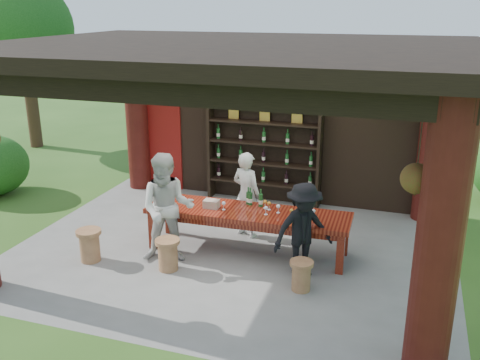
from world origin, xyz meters
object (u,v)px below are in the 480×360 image
(tasting_table, at_px, (248,217))
(guest_man, at_px, (303,230))
(stool_near_right, at_px, (301,275))
(guest_woman, at_px, (167,208))
(napkin_basket, at_px, (211,204))
(stool_far_left, at_px, (90,245))
(host, at_px, (247,194))
(stool_near_left, at_px, (168,254))
(wine_shelf, at_px, (264,154))

(tasting_table, xyz_separation_m, guest_man, (1.06, -0.55, 0.13))
(stool_near_right, height_order, guest_man, guest_man)
(guest_woman, distance_m, guest_man, 2.22)
(stool_near_right, xyz_separation_m, napkin_basket, (-1.78, 0.95, 0.57))
(stool_far_left, bearing_deg, host, 40.00)
(stool_near_left, relative_size, guest_man, 0.34)
(stool_far_left, distance_m, napkin_basket, 2.12)
(stool_far_left, distance_m, guest_man, 3.52)
(stool_near_right, relative_size, stool_far_left, 0.86)
(host, bearing_deg, tasting_table, 128.10)
(tasting_table, height_order, stool_near_left, tasting_table)
(stool_near_right, bearing_deg, guest_woman, 172.64)
(host, height_order, guest_man, host)
(tasting_table, relative_size, stool_near_left, 6.67)
(stool_near_left, bearing_deg, napkin_basket, 68.67)
(stool_far_left, bearing_deg, stool_near_left, 4.94)
(guest_woman, xyz_separation_m, napkin_basket, (0.51, 0.65, -0.10))
(wine_shelf, distance_m, stool_far_left, 4.15)
(stool_near_right, relative_size, guest_woman, 0.26)
(wine_shelf, bearing_deg, napkin_basket, -95.05)
(wine_shelf, bearing_deg, guest_woman, -103.15)
(wine_shelf, height_order, stool_near_right, wine_shelf)
(napkin_basket, bearing_deg, stool_near_left, -111.33)
(host, xyz_separation_m, guest_woman, (-0.92, -1.36, 0.12))
(host, bearing_deg, stool_near_left, 83.86)
(wine_shelf, bearing_deg, guest_man, -63.61)
(stool_near_left, bearing_deg, wine_shelf, 80.16)
(wine_shelf, xyz_separation_m, guest_woman, (-0.73, -3.14, -0.15))
(host, relative_size, guest_woman, 0.86)
(wine_shelf, xyz_separation_m, napkin_basket, (-0.22, -2.49, -0.25))
(host, bearing_deg, guest_man, 156.00)
(tasting_table, distance_m, stool_far_left, 2.66)
(napkin_basket, bearing_deg, stool_far_left, -147.98)
(stool_near_right, distance_m, stool_far_left, 3.53)
(stool_near_left, xyz_separation_m, guest_woman, (-0.13, 0.32, 0.64))
(wine_shelf, distance_m, stool_near_left, 3.60)
(guest_woman, bearing_deg, guest_man, -14.11)
(tasting_table, relative_size, host, 2.20)
(tasting_table, distance_m, guest_woman, 1.38)
(tasting_table, bearing_deg, guest_woman, -148.11)
(tasting_table, xyz_separation_m, host, (-0.23, 0.65, 0.16))
(stool_near_right, distance_m, guest_man, 0.70)
(wine_shelf, relative_size, tasting_table, 0.69)
(stool_near_left, height_order, guest_woman, guest_woman)
(guest_woman, bearing_deg, stool_near_right, -25.78)
(wine_shelf, distance_m, stool_near_right, 3.86)
(host, bearing_deg, wine_shelf, -65.27)
(wine_shelf, height_order, napkin_basket, wine_shelf)
(stool_near_left, bearing_deg, stool_near_right, 0.73)
(stool_near_right, relative_size, guest_man, 0.31)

